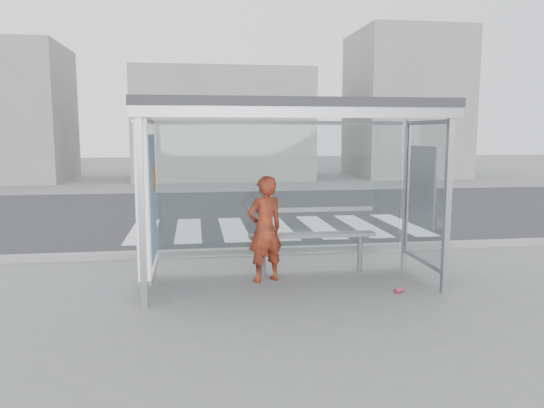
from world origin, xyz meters
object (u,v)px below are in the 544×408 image
Objects in this scene: soda_can at (399,291)px; bench at (312,235)px; bus_shelter at (264,146)px; person at (265,229)px.

bench is at bearing 127.94° from soda_can.
bus_shelter is 1.22m from person.
bench is 1.63m from soda_can.
bus_shelter is 2.15× the size of bench.
person is 12.03× the size of soda_can.
bench is (0.81, 0.52, -1.38)m from bus_shelter.
bench is 15.26× the size of soda_can.
bus_shelter is 2.71m from soda_can.
person is 0.79× the size of bench.
bus_shelter is 1.69m from bench.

